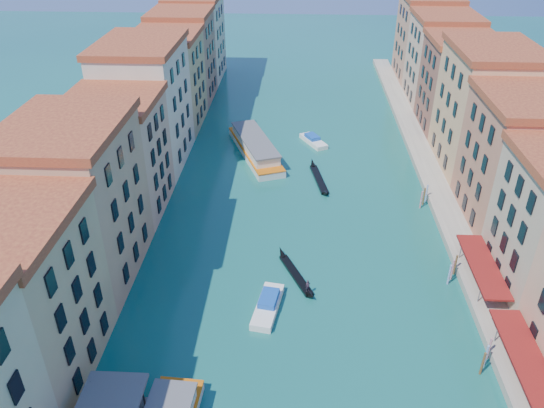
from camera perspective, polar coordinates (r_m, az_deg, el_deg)
The scene contains 10 objects.
left_bank_palazzos at distance 87.60m, azimuth -14.43°, elevation 8.45°, with size 12.80×128.40×21.00m.
right_bank_palazzos at distance 89.33m, azimuth 22.82°, elevation 7.44°, with size 12.80×128.40×21.00m.
quay at distance 90.74m, azimuth 16.90°, elevation 2.43°, with size 4.00×140.00×1.00m, color gray.
restaurant_awnings at distance 57.27m, azimuth 26.21°, elevation -15.74°, with size 3.20×44.55×3.12m.
mooring_poles_right at distance 61.09m, azimuth 21.25°, elevation -13.18°, with size 1.44×54.24×3.20m.
vaporetto_far at distance 96.43m, azimuth -1.83°, elevation 6.15°, with size 11.82×21.36×3.13m.
gondola_fore at distance 66.59m, azimuth 2.57°, elevation -7.54°, with size 5.32×10.33×2.19m.
gondola_far at distance 88.23m, azimuth 5.03°, elevation 2.80°, with size 3.27×12.55×1.79m.
motorboat_mid at distance 61.83m, azimuth -0.45°, elevation -10.78°, with size 3.61×7.86×1.57m.
motorboat_far at distance 101.47m, azimuth 4.45°, elevation 6.86°, with size 5.40×7.36×1.48m.
Camera 1 is at (-0.31, -12.72, 41.69)m, focal length 35.00 mm.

